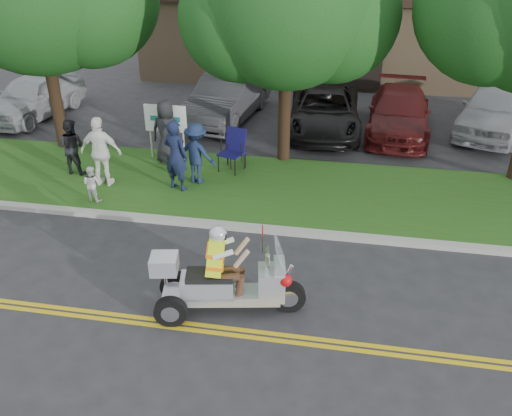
% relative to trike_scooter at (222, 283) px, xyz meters
% --- Properties ---
extents(ground, '(120.00, 120.00, 0.00)m').
position_rel_trike_scooter_xyz_m(ground, '(-0.32, -0.05, -0.64)').
color(ground, '#28282B').
rests_on(ground, ground).
extents(centerline_near, '(60.00, 0.10, 0.01)m').
position_rel_trike_scooter_xyz_m(centerline_near, '(-0.32, -0.63, -0.64)').
color(centerline_near, gold).
rests_on(centerline_near, ground).
extents(centerline_far, '(60.00, 0.10, 0.01)m').
position_rel_trike_scooter_xyz_m(centerline_far, '(-0.32, -0.47, -0.64)').
color(centerline_far, gold).
rests_on(centerline_far, ground).
extents(curb, '(60.00, 0.25, 0.12)m').
position_rel_trike_scooter_xyz_m(curb, '(-0.32, 3.00, -0.58)').
color(curb, '#A8A89E').
rests_on(curb, ground).
extents(grass_verge, '(60.00, 4.00, 0.10)m').
position_rel_trike_scooter_xyz_m(grass_verge, '(-0.32, 5.15, -0.59)').
color(grass_verge, '#2A5015').
rests_on(grass_verge, ground).
extents(commercial_building, '(18.00, 8.20, 4.00)m').
position_rel_trike_scooter_xyz_m(commercial_building, '(1.68, 18.93, 1.37)').
color(commercial_building, '#9E7F5B').
rests_on(commercial_building, ground).
extents(tree_mid, '(5.88, 4.80, 7.05)m').
position_rel_trike_scooter_xyz_m(tree_mid, '(0.23, 7.18, 3.79)').
color(tree_mid, '#332114').
rests_on(tree_mid, ground).
extents(business_sign, '(1.25, 0.06, 1.75)m').
position_rel_trike_scooter_xyz_m(business_sign, '(-3.22, 6.55, 0.61)').
color(business_sign, silver).
rests_on(business_sign, ground).
extents(trike_scooter, '(2.81, 1.15, 1.84)m').
position_rel_trike_scooter_xyz_m(trike_scooter, '(0.00, 0.00, 0.00)').
color(trike_scooter, black).
rests_on(trike_scooter, ground).
extents(lawn_chair_a, '(0.81, 0.82, 1.19)m').
position_rel_trike_scooter_xyz_m(lawn_chair_a, '(-1.11, 6.14, 0.13)').
color(lawn_chair_a, black).
rests_on(lawn_chair_a, grass_verge).
extents(lawn_chair_b, '(0.68, 0.69, 0.96)m').
position_rel_trike_scooter_xyz_m(lawn_chair_b, '(-1.14, 6.45, -0.00)').
color(lawn_chair_b, black).
rests_on(lawn_chair_b, grass_verge).
extents(spectator_adult_left, '(0.81, 0.66, 1.91)m').
position_rel_trike_scooter_xyz_m(spectator_adult_left, '(-2.32, 4.63, 0.41)').
color(spectator_adult_left, '#141B38').
rests_on(spectator_adult_left, grass_verge).
extents(spectator_adult_mid, '(0.81, 0.66, 1.57)m').
position_rel_trike_scooter_xyz_m(spectator_adult_mid, '(-5.50, 5.11, 0.25)').
color(spectator_adult_mid, black).
rests_on(spectator_adult_mid, grass_verge).
extents(spectator_adult_right, '(1.12, 0.48, 1.90)m').
position_rel_trike_scooter_xyz_m(spectator_adult_right, '(-4.33, 4.52, 0.41)').
color(spectator_adult_right, white).
rests_on(spectator_adult_right, grass_verge).
extents(spectator_chair_a, '(1.21, 0.88, 1.68)m').
position_rel_trike_scooter_xyz_m(spectator_chair_a, '(-1.91, 5.11, 0.30)').
color(spectator_chair_a, '#192546').
rests_on(spectator_chair_a, grass_verge).
extents(spectator_chair_b, '(0.93, 0.62, 1.87)m').
position_rel_trike_scooter_xyz_m(spectator_chair_b, '(-3.11, 6.28, 0.40)').
color(spectator_chair_b, black).
rests_on(spectator_chair_b, grass_verge).
extents(child_right, '(0.51, 0.42, 0.94)m').
position_rel_trike_scooter_xyz_m(child_right, '(-4.23, 3.59, -0.07)').
color(child_right, silver).
rests_on(child_right, grass_verge).
extents(parked_car_far_left, '(2.39, 4.74, 1.55)m').
position_rel_trike_scooter_xyz_m(parked_car_far_left, '(-9.32, 9.65, 0.13)').
color(parked_car_far_left, '#9A9DA0').
rests_on(parked_car_far_left, ground).
extents(parked_car_left, '(2.45, 5.20, 1.65)m').
position_rel_trike_scooter_xyz_m(parked_car_left, '(-2.32, 10.56, 0.18)').
color(parked_car_left, '#333336').
rests_on(parked_car_left, ground).
extents(parked_car_mid, '(2.59, 5.18, 1.41)m').
position_rel_trike_scooter_xyz_m(parked_car_mid, '(1.18, 10.04, 0.06)').
color(parked_car_mid, black).
rests_on(parked_car_mid, ground).
extents(parked_car_right, '(2.35, 5.04, 1.42)m').
position_rel_trike_scooter_xyz_m(parked_car_right, '(3.66, 10.27, 0.07)').
color(parked_car_right, '#4A1111').
rests_on(parked_car_right, ground).
extents(parked_car_far_right, '(3.51, 5.28, 1.67)m').
position_rel_trike_scooter_xyz_m(parked_car_far_right, '(6.81, 10.91, 0.19)').
color(parked_car_far_right, '#9A9CA1').
rests_on(parked_car_far_right, ground).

